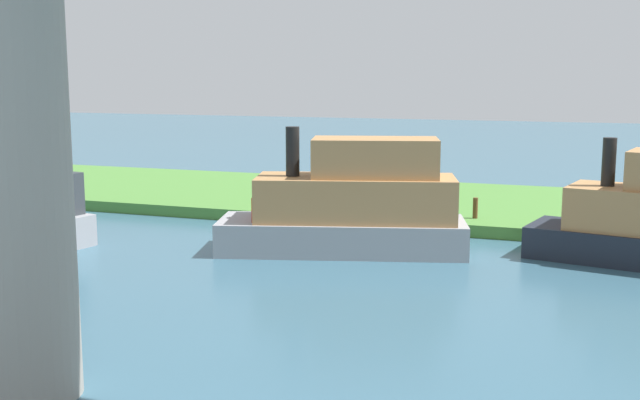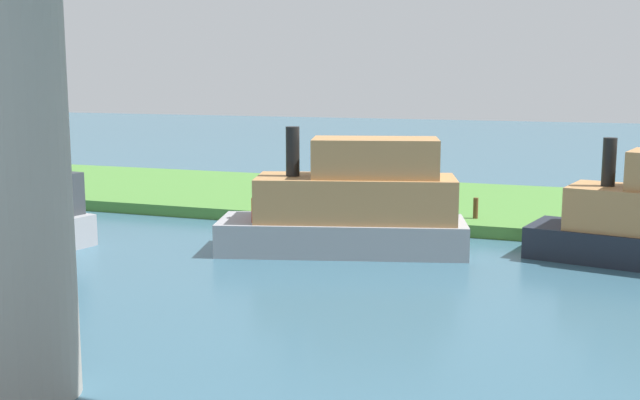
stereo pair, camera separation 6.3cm
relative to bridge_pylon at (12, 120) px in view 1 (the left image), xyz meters
name	(u,v)px [view 1 (the left image)]	position (x,y,z in m)	size (l,w,h in m)	color
ground_plane	(350,229)	(-0.86, -18.06, -5.40)	(160.00, 160.00, 0.00)	#386075
grassy_bank	(388,201)	(-0.86, -24.06, -5.15)	(80.00, 12.00, 0.50)	#4C8438
bridge_pylon	(12,120)	(0.00, 0.00, 0.00)	(2.07, 2.07, 10.79)	#9E998E
person_on_bank	(298,189)	(2.34, -20.47, -4.19)	(0.51, 0.51, 1.39)	#2D334C
mooring_post	(475,208)	(-5.68, -19.60, -4.48)	(0.20, 0.20, 0.84)	brown
skiff_small	(350,206)	(-2.10, -14.20, -3.75)	(9.16, 5.16, 4.44)	#99999E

